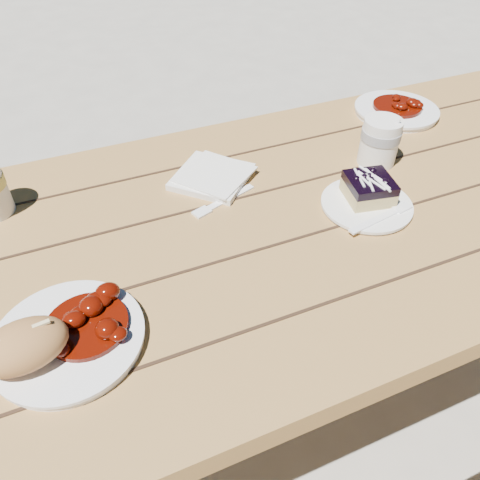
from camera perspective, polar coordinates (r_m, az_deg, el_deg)
name	(u,v)px	position (r m, az deg, el deg)	size (l,w,h in m)	color
ground	(281,397)	(1.55, 4.97, -18.52)	(60.00, 60.00, 0.00)	#A19C91
picnic_table	(296,264)	(1.07, 6.79, -2.88)	(2.00, 1.55, 0.75)	brown
main_plate	(69,340)	(0.77, -20.14, -11.35)	(0.22, 0.22, 0.02)	white
goulash_stew	(84,319)	(0.75, -18.46, -9.13)	(0.13, 0.13, 0.04)	#550C03
bread_roll	(23,346)	(0.73, -24.93, -11.65)	(0.13, 0.08, 0.06)	#AC7642
dessert_plate	(366,205)	(0.99, 15.14, 4.12)	(0.18, 0.18, 0.01)	white
blueberry_cake	(369,188)	(0.99, 15.43, 6.10)	(0.10, 0.10, 0.05)	tan
fork_dessert	(375,221)	(0.95, 16.09, 2.29)	(0.03, 0.16, 0.01)	white
coffee_cup	(380,142)	(1.12, 16.65, 11.41)	(0.08, 0.08, 0.11)	white
napkin_stack	(212,177)	(1.04, -3.44, 7.71)	(0.15, 0.15, 0.01)	white
fork_table	(230,197)	(0.98, -1.25, 5.22)	(0.03, 0.16, 0.01)	white
second_plate	(396,111)	(1.37, 18.50, 14.71)	(0.22, 0.22, 0.02)	white
second_stew	(399,101)	(1.36, 18.77, 15.78)	(0.13, 0.13, 0.04)	#550C03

